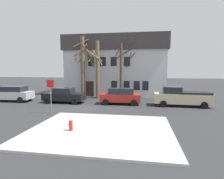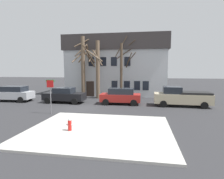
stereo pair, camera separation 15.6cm
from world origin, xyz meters
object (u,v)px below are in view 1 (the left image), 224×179
object	(u,v)px
tree_bare_near	(84,72)
car_black_sedan	(64,95)
building_main	(117,65)
bicycle_leaning	(67,95)
car_silver_wagon	(13,93)
tree_bare_mid	(83,65)
pickup_truck_beige	(181,97)
street_sign_pole	(51,90)
tree_bare_end	(122,68)
car_red_wagon	(121,96)
fire_hydrant	(71,124)
tree_bare_far	(97,68)

from	to	relation	value
tree_bare_near	car_black_sedan	xyz separation A→B (m)	(-0.80, -4.63, -2.57)
building_main	bicycle_leaning	bearing A→B (deg)	-132.20
car_silver_wagon	building_main	bearing A→B (deg)	40.21
car_silver_wagon	bicycle_leaning	bearing A→B (deg)	29.93
tree_bare_mid	car_silver_wagon	distance (m)	8.94
tree_bare_mid	car_silver_wagon	world-z (taller)	tree_bare_mid
tree_bare_near	pickup_truck_beige	world-z (taller)	tree_bare_near
tree_bare_near	street_sign_pole	distance (m)	9.80
car_silver_wagon	pickup_truck_beige	size ratio (longest dim) A/B	0.80
tree_bare_end	pickup_truck_beige	xyz separation A→B (m)	(6.60, -4.08, -3.02)
car_silver_wagon	street_sign_pole	distance (m)	8.98
street_sign_pole	tree_bare_near	bearing A→B (deg)	91.45
tree_bare_mid	car_black_sedan	world-z (taller)	tree_bare_mid
bicycle_leaning	car_red_wagon	bearing A→B (deg)	-21.35
car_silver_wagon	street_sign_pole	xyz separation A→B (m)	(7.39, -4.97, 1.10)
tree_bare_end	fire_hydrant	bearing A→B (deg)	-96.88
building_main	tree_bare_near	size ratio (longest dim) A/B	2.13
fire_hydrant	car_red_wagon	bearing A→B (deg)	78.34
tree_bare_near	tree_bare_end	world-z (taller)	tree_bare_end
tree_bare_end	tree_bare_mid	bearing A→B (deg)	-176.05
tree_bare_far	tree_bare_end	xyz separation A→B (m)	(3.12, 0.55, 0.11)
fire_hydrant	street_sign_pole	world-z (taller)	street_sign_pole
tree_bare_near	car_red_wagon	bearing A→B (deg)	-38.65
car_black_sedan	street_sign_pole	world-z (taller)	street_sign_pole
building_main	pickup_truck_beige	bearing A→B (deg)	-49.06
building_main	car_black_sedan	bearing A→B (deg)	-117.11
tree_bare_near	tree_bare_end	size ratio (longest dim) A/B	0.86
pickup_truck_beige	bicycle_leaning	world-z (taller)	pickup_truck_beige
building_main	street_sign_pole	world-z (taller)	building_main
tree_bare_mid	tree_bare_far	size ratio (longest dim) A/B	1.09
tree_bare_mid	car_black_sedan	xyz separation A→B (m)	(-0.94, -3.88, -3.40)
tree_bare_mid	street_sign_pole	bearing A→B (deg)	-89.32
tree_bare_near	street_sign_pole	world-z (taller)	tree_bare_near
tree_bare_near	bicycle_leaning	distance (m)	3.86
building_main	car_silver_wagon	size ratio (longest dim) A/B	3.27
tree_bare_far	fire_hydrant	bearing A→B (deg)	-83.34
tree_bare_mid	fire_hydrant	xyz separation A→B (m)	(3.52, -13.07, -3.75)
tree_bare_end	tree_bare_far	bearing A→B (deg)	-170.03
tree_bare_far	pickup_truck_beige	bearing A→B (deg)	-19.96
fire_hydrant	tree_bare_end	bearing A→B (deg)	83.12
tree_bare_end	bicycle_leaning	xyz separation A→B (m)	(-7.00, -1.21, -3.62)
tree_bare_mid	car_red_wagon	xyz separation A→B (m)	(5.45, -3.71, -3.36)
car_black_sedan	car_red_wagon	xyz separation A→B (m)	(6.39, 0.17, 0.05)
car_silver_wagon	tree_bare_near	bearing A→B (deg)	33.49
fire_hydrant	bicycle_leaning	world-z (taller)	bicycle_leaning
tree_bare_end	street_sign_pole	distance (m)	10.75
bicycle_leaning	tree_bare_mid	bearing A→B (deg)	24.47
tree_bare_near	bicycle_leaning	world-z (taller)	tree_bare_near
car_silver_wagon	fire_hydrant	bearing A→B (deg)	-40.11
fire_hydrant	pickup_truck_beige	bearing A→B (deg)	48.67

